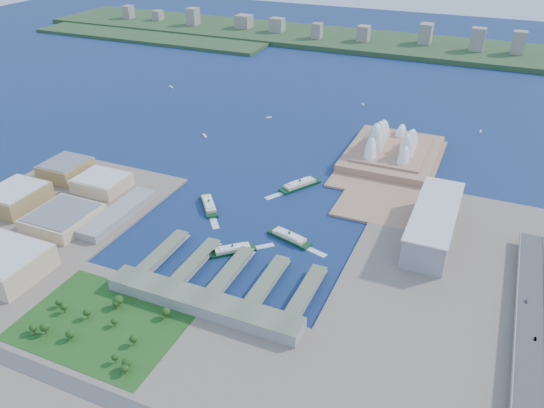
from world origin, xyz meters
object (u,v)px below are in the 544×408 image
at_px(ferry_a, 209,203).
at_px(ferry_b, 300,183).
at_px(car_b, 535,339).
at_px(toaster_building, 434,223).
at_px(ferry_d, 289,236).
at_px(car_c, 526,302).
at_px(opera_house, 394,139).
at_px(ferry_c, 232,248).

relative_size(ferry_a, ferry_b, 0.94).
bearing_deg(ferry_b, car_b, -3.72).
xyz_separation_m(toaster_building, ferry_a, (-272.21, -41.13, -15.07)).
relative_size(ferry_d, car_c, 11.24).
xyz_separation_m(car_b, car_c, (-8.00, 49.36, -0.01)).
distance_m(opera_house, ferry_c, 336.70).
bearing_deg(car_b, ferry_d, 163.11).
bearing_deg(toaster_building, opera_house, 114.23).
relative_size(opera_house, ferry_d, 3.22).
distance_m(ferry_a, car_b, 395.91).
relative_size(opera_house, toaster_building, 1.16).
xyz_separation_m(ferry_a, car_c, (373.21, -57.05, 10.14)).
distance_m(opera_house, car_c, 354.49).
bearing_deg(ferry_c, ferry_d, -86.55).
height_order(ferry_b, car_b, car_b).
distance_m(toaster_building, ferry_a, 275.71).
bearing_deg(ferry_c, car_c, -127.92).
xyz_separation_m(ferry_c, car_c, (299.81, 19.31, 10.63)).
xyz_separation_m(opera_house, car_c, (191.00, -298.18, -16.43)).
distance_m(toaster_building, car_c, 140.94).
bearing_deg(ferry_b, toaster_building, 14.08).
bearing_deg(car_b, opera_house, 119.80).
height_order(opera_house, toaster_building, opera_house).
xyz_separation_m(ferry_b, ferry_d, (34.83, -125.19, -0.51)).
height_order(ferry_a, ferry_b, ferry_b).
relative_size(ferry_c, ferry_d, 0.94).
relative_size(toaster_building, ferry_b, 2.53).
distance_m(toaster_building, ferry_b, 194.02).
distance_m(ferry_c, car_c, 300.62).
distance_m(ferry_c, ferry_d, 68.76).
bearing_deg(ferry_a, car_b, -54.54).
bearing_deg(ferry_d, ferry_a, 93.84).
xyz_separation_m(ferry_a, ferry_b, (87.15, 97.50, 0.36)).
relative_size(toaster_building, car_c, 31.18).
relative_size(opera_house, car_b, 40.36).
relative_size(ferry_a, car_c, 11.56).
bearing_deg(car_c, ferry_a, 171.31).
relative_size(toaster_building, ferry_a, 2.70).
bearing_deg(ferry_d, ferry_c, 151.68).
relative_size(ferry_c, car_b, 11.72).
xyz_separation_m(toaster_building, ferry_d, (-150.23, -68.82, -15.22)).
bearing_deg(car_b, ferry_b, 145.26).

